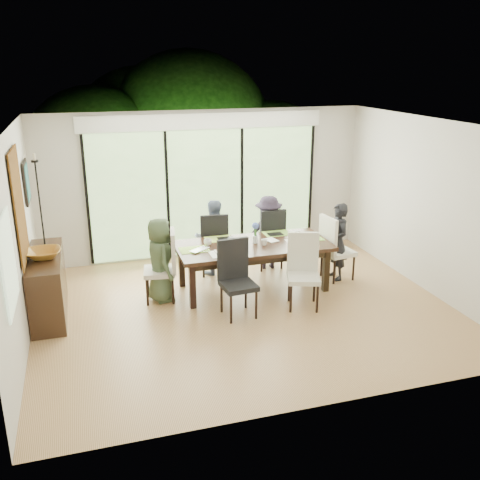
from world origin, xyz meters
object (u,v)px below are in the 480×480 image
object	(u,v)px
person_right_end	(338,242)
sideboard	(48,285)
laptop	(202,250)
chair_far_right	(268,237)
table_top	(253,246)
cup_c	(298,235)
chair_right_end	(338,247)
person_left_end	(160,260)
person_far_left	(213,237)
bowl	(43,254)
chair_left_end	(159,266)
person_far_right	(268,232)
vase	(255,239)
chair_near_left	(239,280)
chair_far_left	(213,242)
cup_a	(208,242)
cup_b	(264,242)
chair_near_right	(304,272)

from	to	relation	value
person_right_end	sideboard	size ratio (longest dim) A/B	0.81
laptop	chair_far_right	bearing A→B (deg)	-2.04
table_top	cup_c	bearing A→B (deg)	7.13
table_top	chair_right_end	xyz separation A→B (m)	(1.50, 0.00, -0.17)
chair_right_end	person_left_end	size ratio (longest dim) A/B	0.85
person_far_left	bowl	size ratio (longest dim) A/B	2.73
chair_left_end	person_far_right	xyz separation A→B (m)	(2.05, 0.83, 0.10)
vase	chair_near_left	bearing A→B (deg)	-120.87
chair_far_left	chair_far_right	xyz separation A→B (m)	(1.00, 0.00, 0.00)
chair_far_left	person_right_end	bearing A→B (deg)	161.93
cup_a	person_far_right	bearing A→B (deg)	28.55
chair_near_left	person_far_right	world-z (taller)	person_far_right
cup_b	chair_right_end	bearing A→B (deg)	4.24
chair_near_right	person_far_right	distance (m)	1.70
sideboard	laptop	bearing A→B (deg)	-2.12
person_far_left	cup_a	world-z (taller)	person_far_left
chair_far_right	person_far_left	distance (m)	1.00
chair_far_right	person_far_left	bearing A→B (deg)	-2.10
person_left_end	cup_c	distance (m)	2.29
chair_near_left	person_far_left	world-z (taller)	person_far_left
person_far_left	vase	world-z (taller)	person_far_left
chair_right_end	chair_far_right	xyz separation A→B (m)	(-0.95, 0.85, 0.00)
bowl	cup_c	bearing A→B (deg)	3.17
chair_right_end	vase	size ratio (longest dim) A/B	9.17
chair_far_left	person_left_end	size ratio (longest dim) A/B	0.85
chair_far_right	chair_near_right	world-z (taller)	same
person_far_left	laptop	xyz separation A→B (m)	(-0.40, -0.93, 0.12)
person_left_end	sideboard	bearing A→B (deg)	83.87
chair_near_right	bowl	bearing A→B (deg)	-173.98
person_right_end	cup_b	world-z (taller)	person_right_end
chair_near_left	cup_c	xyz separation A→B (m)	(1.30, 0.97, 0.25)
person_far_right	cup_c	size ratio (longest dim) A/B	10.40
chair_right_end	vase	world-z (taller)	chair_right_end
table_top	chair_left_end	size ratio (longest dim) A/B	2.18
person_far_right	bowl	world-z (taller)	person_far_right
chair_near_left	cup_c	distance (m)	1.64
vase	sideboard	size ratio (longest dim) A/B	0.08
chair_near_right	chair_near_left	bearing A→B (deg)	-162.19
person_right_end	person_far_left	world-z (taller)	same
laptop	cup_b	xyz separation A→B (m)	(1.00, 0.00, 0.03)
chair_near_right	person_left_end	xyz separation A→B (m)	(-1.98, 0.87, 0.10)
vase	chair_near_right	bearing A→B (deg)	-63.94
cup_b	bowl	distance (m)	3.26
cup_b	bowl	xyz separation A→B (m)	(-3.26, -0.02, 0.16)
person_right_end	bowl	bearing A→B (deg)	-88.58
laptop	cup_c	world-z (taller)	cup_c
person_far_left	person_far_right	xyz separation A→B (m)	(1.00, 0.00, 0.00)
table_top	sideboard	xyz separation A→B (m)	(-3.11, -0.02, -0.28)
person_far_left	bowl	world-z (taller)	person_far_left
chair_right_end	cup_a	world-z (taller)	chair_right_end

